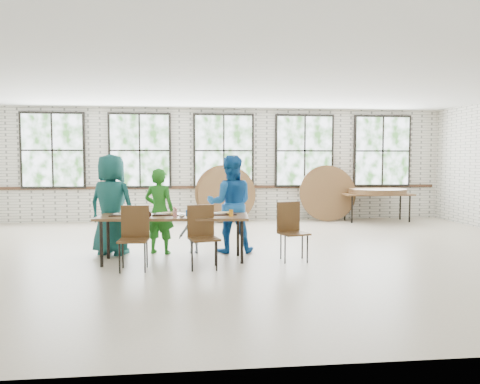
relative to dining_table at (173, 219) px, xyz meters
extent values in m
plane|color=beige|center=(1.18, 0.50, -0.69)|extent=(12.00, 12.00, 0.00)
plane|color=white|center=(1.18, 0.50, 2.31)|extent=(12.00, 12.00, 0.00)
plane|color=silver|center=(1.18, 5.00, 0.81)|extent=(12.00, 0.00, 12.00)
plane|color=silver|center=(1.18, -4.00, 0.81)|extent=(12.00, 0.00, 12.00)
cube|color=#422819|center=(1.18, 4.97, 0.21)|extent=(11.80, 0.05, 0.08)
cube|color=black|center=(-3.22, 4.94, 1.19)|extent=(1.62, 0.05, 1.97)
cube|color=white|center=(-3.22, 4.91, 1.19)|extent=(1.50, 0.01, 1.85)
cube|color=black|center=(-1.02, 4.94, 1.19)|extent=(1.62, 0.05, 1.97)
cube|color=white|center=(-1.02, 4.91, 1.19)|extent=(1.50, 0.01, 1.85)
cube|color=black|center=(1.18, 4.94, 1.19)|extent=(1.62, 0.05, 1.97)
cube|color=white|center=(1.18, 4.91, 1.19)|extent=(1.50, 0.01, 1.85)
cube|color=black|center=(3.38, 4.94, 1.19)|extent=(1.62, 0.05, 1.97)
cube|color=white|center=(3.38, 4.91, 1.19)|extent=(1.50, 0.01, 1.85)
cube|color=black|center=(5.58, 4.94, 1.19)|extent=(1.62, 0.05, 1.97)
cube|color=white|center=(5.58, 4.91, 1.19)|extent=(1.50, 0.01, 1.85)
cube|color=brown|center=(0.00, 0.00, 0.03)|extent=(2.46, 1.00, 0.04)
cylinder|color=black|center=(-1.08, -0.30, -0.34)|extent=(0.05, 0.05, 0.70)
cylinder|color=black|center=(-1.08, 0.30, -0.34)|extent=(0.05, 0.05, 0.70)
cylinder|color=black|center=(1.08, -0.30, -0.34)|extent=(0.05, 0.05, 0.70)
cylinder|color=black|center=(1.08, 0.30, -0.34)|extent=(0.05, 0.05, 0.70)
cube|color=#50341A|center=(-0.57, -0.58, -0.24)|extent=(0.44, 0.42, 0.03)
cube|color=#50341A|center=(-0.56, -0.39, 0.01)|extent=(0.42, 0.05, 0.50)
cylinder|color=black|center=(-0.75, -0.75, -0.47)|extent=(0.02, 0.02, 0.44)
cylinder|color=black|center=(-0.75, -0.41, -0.47)|extent=(0.02, 0.02, 0.44)
cylinder|color=black|center=(-0.39, -0.75, -0.47)|extent=(0.02, 0.02, 0.44)
cylinder|color=black|center=(-0.39, -0.41, -0.47)|extent=(0.02, 0.02, 0.44)
cube|color=#50341A|center=(0.48, -0.58, -0.24)|extent=(0.50, 0.49, 0.03)
cube|color=#50341A|center=(0.43, -0.40, 0.01)|extent=(0.42, 0.13, 0.50)
cylinder|color=black|center=(0.30, -0.75, -0.47)|extent=(0.02, 0.02, 0.44)
cylinder|color=black|center=(0.30, -0.41, -0.47)|extent=(0.02, 0.02, 0.44)
cylinder|color=black|center=(0.66, -0.75, -0.47)|extent=(0.02, 0.02, 0.44)
cylinder|color=black|center=(0.66, -0.41, -0.47)|extent=(0.02, 0.02, 0.44)
cube|color=#50341A|center=(1.94, -0.21, -0.24)|extent=(0.52, 0.50, 0.03)
cube|color=#50341A|center=(1.88, -0.03, 0.01)|extent=(0.41, 0.15, 0.50)
cylinder|color=black|center=(1.76, -0.38, -0.47)|extent=(0.02, 0.02, 0.44)
cylinder|color=black|center=(1.76, -0.04, -0.47)|extent=(0.02, 0.02, 0.44)
cylinder|color=black|center=(2.12, -0.38, -0.47)|extent=(0.02, 0.02, 0.44)
cylinder|color=black|center=(2.12, -0.04, -0.47)|extent=(0.02, 0.02, 0.44)
imported|color=#195F4D|center=(-1.07, 0.65, 0.18)|extent=(0.99, 0.83, 1.73)
imported|color=#23761F|center=(-0.26, 0.65, 0.06)|extent=(0.64, 0.53, 1.49)
imported|color=#13233B|center=(0.33, 0.65, -0.29)|extent=(0.55, 0.36, 0.80)
imported|color=#185AAB|center=(0.98, 0.65, 0.17)|extent=(0.87, 0.70, 1.72)
cube|color=brown|center=(5.21, 4.34, 0.03)|extent=(1.82, 0.79, 0.04)
cylinder|color=black|center=(4.43, 4.06, -0.34)|extent=(0.04, 0.04, 0.70)
cylinder|color=black|center=(4.43, 4.61, -0.34)|extent=(0.04, 0.04, 0.70)
cylinder|color=black|center=(5.99, 4.06, -0.34)|extent=(0.04, 0.04, 0.70)
cylinder|color=black|center=(5.99, 4.61, -0.34)|extent=(0.04, 0.04, 0.70)
cube|color=black|center=(-0.79, 0.14, 0.06)|extent=(0.44, 0.33, 0.02)
cube|color=black|center=(-0.12, 0.13, 0.06)|extent=(0.44, 0.33, 0.02)
cube|color=black|center=(0.80, 0.08, 0.06)|extent=(0.44, 0.33, 0.02)
cylinder|color=black|center=(-0.39, -0.15, 0.10)|extent=(0.09, 0.09, 0.09)
cube|color=red|center=(0.03, -0.16, 0.11)|extent=(0.06, 0.06, 0.11)
cylinder|color=#1652A9|center=(0.24, -0.09, 0.10)|extent=(0.07, 0.07, 0.10)
cylinder|color=orange|center=(0.92, -0.20, 0.11)|extent=(0.07, 0.07, 0.11)
cylinder|color=white|center=(0.40, -0.24, 0.10)|extent=(0.17, 0.17, 0.10)
ellipsoid|color=white|center=(-0.54, -0.25, 0.08)|extent=(0.11, 0.11, 0.05)
ellipsoid|color=white|center=(0.14, -0.22, 0.08)|extent=(0.11, 0.11, 0.05)
ellipsoid|color=white|center=(0.55, -0.06, 0.08)|extent=(0.11, 0.11, 0.05)
cylinder|color=brown|center=(5.21, 4.34, 0.07)|extent=(1.50, 1.50, 0.04)
cylinder|color=brown|center=(5.21, 4.34, 0.12)|extent=(1.50, 1.50, 0.04)
cylinder|color=brown|center=(5.21, 4.34, 0.16)|extent=(1.50, 1.50, 0.04)
cylinder|color=brown|center=(1.15, 4.66, 0.05)|extent=(1.50, 0.22, 1.50)
cylinder|color=brown|center=(1.24, 4.56, 0.05)|extent=(1.50, 0.31, 1.48)
cylinder|color=brown|center=(3.99, 4.66, 0.05)|extent=(1.50, 0.36, 1.48)
cylinder|color=brown|center=(3.91, 4.56, 0.05)|extent=(1.50, 0.28, 1.49)
camera|label=1|loc=(0.26, -7.54, 0.95)|focal=35.00mm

